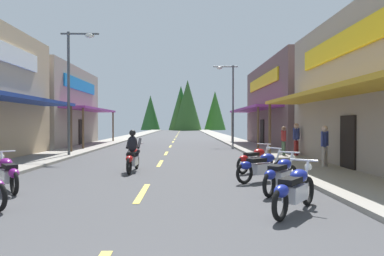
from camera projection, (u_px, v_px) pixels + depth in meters
name	position (u px, v px, depth m)	size (l,w,h in m)	color
ground	(174.00, 140.00, 36.49)	(9.34, 99.90, 0.10)	#424244
sidewalk_left	(119.00, 139.00, 36.35)	(2.57, 99.90, 0.12)	gray
sidewalk_right	(229.00, 139.00, 36.62)	(2.57, 99.90, 0.12)	gray
centerline_dashes	(175.00, 138.00, 40.61)	(0.16, 76.70, 0.01)	#E0C64C
storefront_left_far	(33.00, 107.00, 26.91)	(9.44, 10.88, 6.20)	gray
storefront_right_far	(316.00, 105.00, 26.53)	(10.31, 12.93, 6.48)	brown
streetlamp_left	(74.00, 77.00, 17.90)	(2.02, 0.30, 6.66)	#474C51
streetlamp_right	(230.00, 94.00, 27.54)	(2.02, 0.30, 6.53)	#474C51
motorcycle_parked_right_0	(295.00, 189.00, 6.78)	(1.42, 1.73, 1.04)	black
motorcycle_parked_right_1	(281.00, 174.00, 8.77)	(1.41, 1.74, 1.04)	black
motorcycle_parked_right_2	(262.00, 166.00, 10.41)	(1.87, 1.22, 1.04)	black
motorcycle_parked_right_3	(255.00, 159.00, 12.41)	(1.68, 1.48, 1.04)	black
motorcycle_parked_left_2	(8.00, 173.00, 9.00)	(1.42, 1.73, 1.04)	black
rider_cruising_lead	(133.00, 154.00, 12.52)	(0.60, 2.14, 1.57)	black
pedestrian_by_shop	(284.00, 139.00, 18.03)	(0.29, 0.57, 1.64)	#3F593F
pedestrian_browsing	(325.00, 144.00, 13.17)	(0.44, 0.44, 1.72)	#B2A599
pedestrian_waiting	(296.00, 138.00, 17.60)	(0.45, 0.43, 1.80)	maroon
treeline_backdrop	(184.00, 109.00, 87.20)	(22.50, 10.43, 12.72)	#265623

